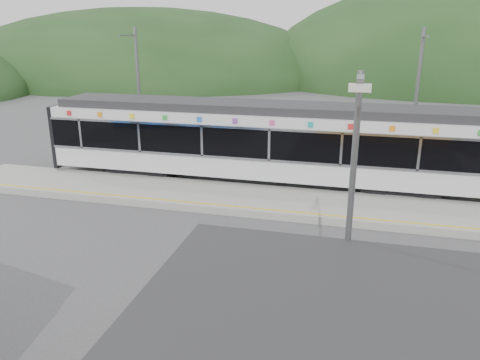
# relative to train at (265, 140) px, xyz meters

# --- Properties ---
(ground) EXTENTS (120.00, 120.00, 0.00)m
(ground) POSITION_rel_train_xyz_m (-0.42, -6.00, -2.06)
(ground) COLOR #4C4C4F
(ground) RESTS_ON ground
(hills) EXTENTS (146.00, 149.00, 26.00)m
(hills) POSITION_rel_train_xyz_m (5.77, -0.71, -2.06)
(hills) COLOR #1E3D19
(hills) RESTS_ON ground
(platform) EXTENTS (26.00, 3.20, 0.30)m
(platform) POSITION_rel_train_xyz_m (-0.42, -2.70, -1.91)
(platform) COLOR #9E9E99
(platform) RESTS_ON ground
(yellow_line) EXTENTS (26.00, 0.10, 0.01)m
(yellow_line) POSITION_rel_train_xyz_m (-0.42, -4.00, -1.76)
(yellow_line) COLOR yellow
(yellow_line) RESTS_ON platform
(train) EXTENTS (20.44, 3.01, 3.74)m
(train) POSITION_rel_train_xyz_m (0.00, 0.00, 0.00)
(train) COLOR black
(train) RESTS_ON ground
(catenary_mast_west) EXTENTS (0.18, 1.80, 7.00)m
(catenary_mast_west) POSITION_rel_train_xyz_m (-7.42, 2.56, 1.58)
(catenary_mast_west) COLOR slate
(catenary_mast_west) RESTS_ON ground
(catenary_mast_east) EXTENTS (0.18, 1.80, 7.00)m
(catenary_mast_east) POSITION_rel_train_xyz_m (6.58, 2.56, 1.58)
(catenary_mast_east) COLOR slate
(catenary_mast_east) RESTS_ON ground
(lamp_post) EXTENTS (0.35, 1.08, 6.21)m
(lamp_post) POSITION_rel_train_xyz_m (4.05, -12.00, 1.63)
(lamp_post) COLOR slate
(lamp_post) RESTS_ON ground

